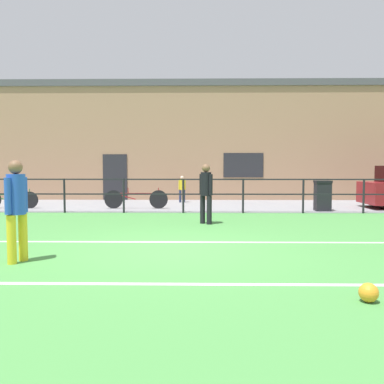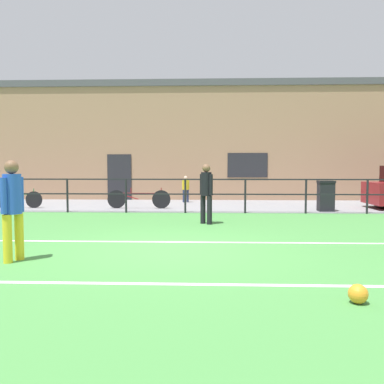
# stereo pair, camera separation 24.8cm
# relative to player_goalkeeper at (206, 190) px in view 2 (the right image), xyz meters

# --- Properties ---
(ground) EXTENTS (60.00, 44.00, 0.04)m
(ground) POSITION_rel_player_goalkeeper_xyz_m (-0.71, -3.43, -0.94)
(ground) COLOR #478C42
(field_line_touchline) EXTENTS (36.00, 0.11, 0.00)m
(field_line_touchline) POSITION_rel_player_goalkeeper_xyz_m (-0.71, -2.68, -0.92)
(field_line_touchline) COLOR white
(field_line_touchline) RESTS_ON ground
(field_line_hash) EXTENTS (36.00, 0.11, 0.00)m
(field_line_hash) POSITION_rel_player_goalkeeper_xyz_m (-0.71, -5.70, -0.92)
(field_line_hash) COLOR white
(field_line_hash) RESTS_ON ground
(pavement_strip) EXTENTS (48.00, 5.00, 0.02)m
(pavement_strip) POSITION_rel_player_goalkeeper_xyz_m (-0.71, 5.07, -0.91)
(pavement_strip) COLOR gray
(pavement_strip) RESTS_ON ground
(perimeter_fence) EXTENTS (36.07, 0.07, 1.15)m
(perimeter_fence) POSITION_rel_player_goalkeeper_xyz_m (-0.71, 2.57, -0.18)
(perimeter_fence) COLOR black
(perimeter_fence) RESTS_ON ground
(clubhouse_facade) EXTENTS (28.00, 2.56, 5.47)m
(clubhouse_facade) POSITION_rel_player_goalkeeper_xyz_m (-0.71, 8.77, 1.82)
(clubhouse_facade) COLOR #A37A5B
(clubhouse_facade) RESTS_ON ground
(player_goalkeeper) EXTENTS (0.35, 0.34, 1.63)m
(player_goalkeeper) POSITION_rel_player_goalkeeper_xyz_m (0.00, 0.00, 0.00)
(player_goalkeeper) COLOR black
(player_goalkeeper) RESTS_ON ground
(player_winger) EXTENTS (0.29, 0.44, 1.67)m
(player_winger) POSITION_rel_player_goalkeeper_xyz_m (-3.17, -4.49, 0.03)
(player_winger) COLOR gold
(player_winger) RESTS_ON ground
(soccer_ball_match) EXTENTS (0.23, 0.23, 0.23)m
(soccer_ball_match) POSITION_rel_player_goalkeeper_xyz_m (1.78, -6.38, -0.81)
(soccer_ball_match) COLOR orange
(soccer_ball_match) RESTS_ON ground
(spectator_child) EXTENTS (0.30, 0.20, 1.13)m
(spectator_child) POSITION_rel_player_goalkeeper_xyz_m (-0.90, 6.30, -0.26)
(spectator_child) COLOR #232D4C
(spectator_child) RESTS_ON pavement_strip
(bicycle_parked_0) EXTENTS (2.32, 0.04, 0.76)m
(bicycle_parked_0) POSITION_rel_player_goalkeeper_xyz_m (-2.49, 3.77, -0.55)
(bicycle_parked_0) COLOR black
(bicycle_parked_0) RESTS_ON pavement_strip
(bicycle_parked_2) EXTENTS (2.29, 0.04, 0.72)m
(bicycle_parked_2) POSITION_rel_player_goalkeeper_xyz_m (-7.23, 3.77, -0.58)
(bicycle_parked_2) COLOR black
(bicycle_parked_2) RESTS_ON pavement_strip
(trash_bin_0) EXTENTS (0.54, 0.46, 1.05)m
(trash_bin_0) POSITION_rel_player_goalkeeper_xyz_m (4.10, 3.14, -0.37)
(trash_bin_0) COLOR black
(trash_bin_0) RESTS_ON pavement_strip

